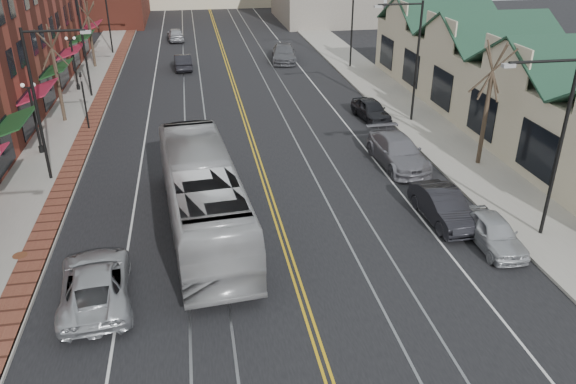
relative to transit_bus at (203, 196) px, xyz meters
name	(u,v)px	position (x,y,z in m)	size (l,w,h in m)	color
ground	(322,358)	(3.42, -9.08, -1.77)	(160.00, 160.00, 0.00)	black
sidewalk_left	(56,152)	(-8.58, 10.92, -1.70)	(4.00, 120.00, 0.15)	gray
sidewalk_right	(429,130)	(15.42, 10.92, -1.70)	(4.00, 120.00, 0.15)	gray
building_right	(517,93)	(21.42, 10.92, 0.53)	(8.00, 36.00, 4.60)	beige
streetlight_l_1	(43,90)	(-7.63, 6.92, 3.25)	(3.33, 0.25, 8.00)	black
streetlight_l_2	(88,33)	(-7.63, 22.92, 3.25)	(3.33, 0.25, 8.00)	black
streetlight_l_3	(111,4)	(-7.63, 38.92, 3.25)	(3.33, 0.25, 8.00)	black
streetlight_r_0	(554,131)	(14.46, -3.08, 3.25)	(3.33, 0.25, 8.00)	black
streetlight_r_1	(412,50)	(14.46, 12.92, 3.25)	(3.33, 0.25, 8.00)	black
streetlight_r_2	(348,13)	(14.46, 28.92, 3.25)	(3.33, 0.25, 8.00)	black
lamppost_l_2	(35,120)	(-9.38, 10.92, 0.43)	(0.84, 0.28, 4.27)	black
lamppost_l_3	(75,65)	(-9.38, 24.92, 0.43)	(0.84, 0.28, 4.27)	black
tree_left_near	(56,73)	(-9.08, 16.92, 1.74)	(1.78, 1.37, 6.48)	#382B21
tree_left_far	(90,33)	(-9.08, 32.92, 1.50)	(1.66, 1.28, 6.02)	#382B21
tree_right_mid	(487,102)	(15.92, 4.92, 1.98)	(1.90, 1.46, 6.93)	#382B21
manhole_far	(20,255)	(-7.78, -1.08, -1.62)	(0.60, 0.60, 0.02)	#592D19
traffic_signal	(84,96)	(-7.18, 14.92, 0.57)	(0.18, 0.15, 3.80)	black
transit_bus	(203,196)	(0.00, 0.00, 0.00)	(2.98, 12.74, 3.55)	#B4B4B6
parked_suv	(96,283)	(-4.17, -4.60, -1.02)	(2.50, 5.41, 1.50)	#AFB1B7
parked_car_a	(493,232)	(12.30, -3.53, -1.08)	(1.63, 4.06, 1.38)	#B4B6BB
parked_car_b	(443,206)	(11.08, -1.01, -1.01)	(1.61, 4.61, 1.52)	black
parked_car_c	(398,151)	(11.29, 5.76, -0.95)	(2.31, 5.68, 1.65)	slate
parked_car_d	(371,110)	(12.24, 13.86, -1.05)	(1.70, 4.23, 1.44)	black
distant_car_left	(183,62)	(-0.81, 30.90, -1.06)	(1.51, 4.34, 1.43)	black
distant_car_right	(284,53)	(9.08, 32.44, -0.95)	(2.31, 5.67, 1.65)	#5A5B61
distant_car_far	(175,34)	(-1.60, 44.73, -1.03)	(1.76, 4.37, 1.49)	#9FA0A5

